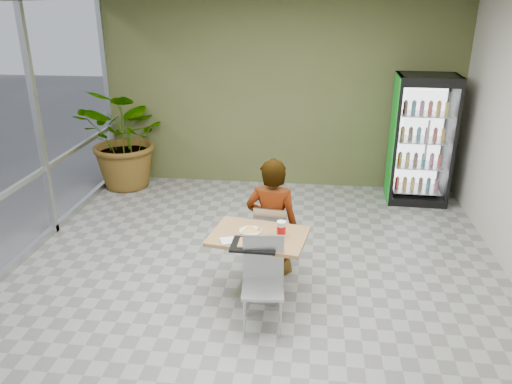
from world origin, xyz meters
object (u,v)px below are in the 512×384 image
seated_woman (272,228)px  chair_far (271,234)px  dining_table (259,252)px  potted_plant (128,138)px  beverage_fridge (421,140)px  soda_cup (281,229)px  chair_near (263,275)px  cafeteria_tray (254,245)px

seated_woman → chair_far: bearing=82.6°
dining_table → potted_plant: (-2.60, 3.11, 0.34)m
seated_woman → beverage_fridge: bearing=-124.3°
potted_plant → soda_cup: bearing=-47.7°
chair_near → seated_woman: size_ratio=0.54×
beverage_fridge → soda_cup: bearing=-121.0°
dining_table → chair_far: (0.09, 0.53, -0.03)m
soda_cup → beverage_fridge: 3.68m
chair_near → dining_table: bearing=96.6°
chair_far → soda_cup: size_ratio=4.91×
dining_table → cafeteria_tray: (-0.02, -0.27, 0.23)m
soda_cup → chair_near: bearing=-107.3°
dining_table → potted_plant: 4.07m
dining_table → chair_near: size_ratio=1.19×
chair_far → cafeteria_tray: (-0.10, -0.80, 0.26)m
seated_woman → potted_plant: bearing=-37.3°
chair_far → chair_near: chair_near is taller
beverage_fridge → potted_plant: size_ratio=1.15×
chair_far → seated_woman: (0.01, 0.04, 0.06)m
chair_far → soda_cup: 0.66m
chair_far → potted_plant: (-2.69, 2.58, 0.37)m
potted_plant → seated_woman: bearing=-43.3°
chair_near → beverage_fridge: beverage_fridge is taller
dining_table → seated_woman: size_ratio=0.64×
chair_far → chair_near: bearing=96.8°
potted_plant → beverage_fridge: bearing=-0.3°
chair_far → seated_woman: seated_woman is taller
dining_table → soda_cup: (0.24, -0.02, 0.30)m
seated_woman → beverage_fridge: beverage_fridge is taller
chair_near → beverage_fridge: (2.13, 3.56, 0.46)m
potted_plant → chair_far: bearing=-43.9°
seated_woman → dining_table: bearing=86.4°
chair_far → soda_cup: (0.16, -0.54, 0.33)m
dining_table → chair_near: chair_near is taller
chair_far → soda_cup: bearing=112.2°
dining_table → cafeteria_tray: cafeteria_tray is taller
seated_woman → beverage_fridge: size_ratio=0.85×
chair_near → seated_woman: (-0.00, 1.05, 0.02)m
chair_near → potted_plant: size_ratio=0.53×
beverage_fridge → chair_near: bearing=-119.2°
chair_near → potted_plant: bearing=121.8°
seated_woman → potted_plant: potted_plant is taller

